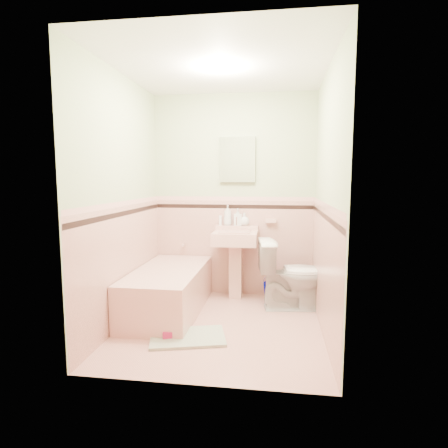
# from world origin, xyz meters

# --- Properties ---
(floor) EXTENTS (2.20, 2.20, 0.00)m
(floor) POSITION_xyz_m (0.00, 0.00, 0.00)
(floor) COLOR #DB9E8F
(floor) RESTS_ON ground
(ceiling) EXTENTS (2.20, 2.20, 0.00)m
(ceiling) POSITION_xyz_m (0.00, 0.00, 2.50)
(ceiling) COLOR white
(ceiling) RESTS_ON ground
(wall_back) EXTENTS (2.50, 0.00, 2.50)m
(wall_back) POSITION_xyz_m (0.00, 1.10, 1.25)
(wall_back) COLOR beige
(wall_back) RESTS_ON ground
(wall_front) EXTENTS (2.50, 0.00, 2.50)m
(wall_front) POSITION_xyz_m (0.00, -1.10, 1.25)
(wall_front) COLOR beige
(wall_front) RESTS_ON ground
(wall_left) EXTENTS (0.00, 2.50, 2.50)m
(wall_left) POSITION_xyz_m (-1.00, 0.00, 1.25)
(wall_left) COLOR beige
(wall_left) RESTS_ON ground
(wall_right) EXTENTS (0.00, 2.50, 2.50)m
(wall_right) POSITION_xyz_m (1.00, 0.00, 1.25)
(wall_right) COLOR beige
(wall_right) RESTS_ON ground
(wainscot_back) EXTENTS (2.00, 0.00, 2.00)m
(wainscot_back) POSITION_xyz_m (0.00, 1.09, 0.60)
(wainscot_back) COLOR #DDA394
(wainscot_back) RESTS_ON ground
(wainscot_front) EXTENTS (2.00, 0.00, 2.00)m
(wainscot_front) POSITION_xyz_m (0.00, -1.09, 0.60)
(wainscot_front) COLOR #DDA394
(wainscot_front) RESTS_ON ground
(wainscot_left) EXTENTS (0.00, 2.20, 2.20)m
(wainscot_left) POSITION_xyz_m (-0.99, 0.00, 0.60)
(wainscot_left) COLOR #DDA394
(wainscot_left) RESTS_ON ground
(wainscot_right) EXTENTS (0.00, 2.20, 2.20)m
(wainscot_right) POSITION_xyz_m (0.99, 0.00, 0.60)
(wainscot_right) COLOR #DDA394
(wainscot_right) RESTS_ON ground
(accent_back) EXTENTS (2.00, 0.00, 2.00)m
(accent_back) POSITION_xyz_m (0.00, 1.08, 1.12)
(accent_back) COLOR black
(accent_back) RESTS_ON ground
(accent_front) EXTENTS (2.00, 0.00, 2.00)m
(accent_front) POSITION_xyz_m (0.00, -1.08, 1.12)
(accent_front) COLOR black
(accent_front) RESTS_ON ground
(accent_left) EXTENTS (0.00, 2.20, 2.20)m
(accent_left) POSITION_xyz_m (-0.98, 0.00, 1.12)
(accent_left) COLOR black
(accent_left) RESTS_ON ground
(accent_right) EXTENTS (0.00, 2.20, 2.20)m
(accent_right) POSITION_xyz_m (0.98, 0.00, 1.12)
(accent_right) COLOR black
(accent_right) RESTS_ON ground
(cap_back) EXTENTS (2.00, 0.00, 2.00)m
(cap_back) POSITION_xyz_m (0.00, 1.08, 1.22)
(cap_back) COLOR #DB9F96
(cap_back) RESTS_ON ground
(cap_front) EXTENTS (2.00, 0.00, 2.00)m
(cap_front) POSITION_xyz_m (0.00, -1.08, 1.22)
(cap_front) COLOR #DB9F96
(cap_front) RESTS_ON ground
(cap_left) EXTENTS (0.00, 2.20, 2.20)m
(cap_left) POSITION_xyz_m (-0.98, 0.00, 1.22)
(cap_left) COLOR #DB9F96
(cap_left) RESTS_ON ground
(cap_right) EXTENTS (0.00, 2.20, 2.20)m
(cap_right) POSITION_xyz_m (0.98, 0.00, 1.22)
(cap_right) COLOR #DB9F96
(cap_right) RESTS_ON ground
(bathtub) EXTENTS (0.70, 1.50, 0.45)m
(bathtub) POSITION_xyz_m (-0.63, 0.33, 0.23)
(bathtub) COLOR #D6A194
(bathtub) RESTS_ON floor
(tub_faucet) EXTENTS (0.04, 0.12, 0.04)m
(tub_faucet) POSITION_xyz_m (-0.63, 1.05, 0.63)
(tub_faucet) COLOR silver
(tub_faucet) RESTS_ON wall_back
(sink) EXTENTS (0.53, 0.48, 0.83)m
(sink) POSITION_xyz_m (0.05, 0.86, 0.42)
(sink) COLOR #D6A194
(sink) RESTS_ON floor
(sink_faucet) EXTENTS (0.02, 0.02, 0.10)m
(sink_faucet) POSITION_xyz_m (0.05, 1.00, 0.95)
(sink_faucet) COLOR silver
(sink_faucet) RESTS_ON sink
(medicine_cabinet) EXTENTS (0.44, 0.04, 0.55)m
(medicine_cabinet) POSITION_xyz_m (0.05, 1.07, 1.70)
(medicine_cabinet) COLOR white
(medicine_cabinet) RESTS_ON wall_back
(soap_dish) EXTENTS (0.13, 0.08, 0.04)m
(soap_dish) POSITION_xyz_m (0.47, 1.06, 0.95)
(soap_dish) COLOR #D6A194
(soap_dish) RESTS_ON wall_back
(soap_bottle_left) EXTENTS (0.12, 0.12, 0.26)m
(soap_bottle_left) POSITION_xyz_m (-0.07, 1.04, 1.02)
(soap_bottle_left) COLOR #B2B2B2
(soap_bottle_left) RESTS_ON sink
(soap_bottle_mid) EXTENTS (0.11, 0.11, 0.21)m
(soap_bottle_mid) POSITION_xyz_m (0.06, 1.04, 0.99)
(soap_bottle_mid) COLOR #B2B2B2
(soap_bottle_mid) RESTS_ON sink
(soap_bottle_right) EXTENTS (0.15, 0.15, 0.16)m
(soap_bottle_right) POSITION_xyz_m (0.14, 1.04, 0.97)
(soap_bottle_right) COLOR #B2B2B2
(soap_bottle_right) RESTS_ON sink
(tube) EXTENTS (0.05, 0.05, 0.12)m
(tube) POSITION_xyz_m (-0.16, 1.04, 0.95)
(tube) COLOR white
(tube) RESTS_ON sink
(toilet) EXTENTS (0.83, 0.54, 0.79)m
(toilet) POSITION_xyz_m (0.74, 0.63, 0.39)
(toilet) COLOR white
(toilet) RESTS_ON floor
(bucket) EXTENTS (0.26, 0.26, 0.22)m
(bucket) POSITION_xyz_m (0.50, 0.86, 0.11)
(bucket) COLOR #000798
(bucket) RESTS_ON floor
(bath_mat) EXTENTS (0.77, 0.61, 0.03)m
(bath_mat) POSITION_xyz_m (-0.25, -0.34, 0.01)
(bath_mat) COLOR gray
(bath_mat) RESTS_ON floor
(shoe) EXTENTS (0.16, 0.11, 0.06)m
(shoe) POSITION_xyz_m (-0.40, -0.39, 0.06)
(shoe) COLOR #BF1E59
(shoe) RESTS_ON bath_mat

